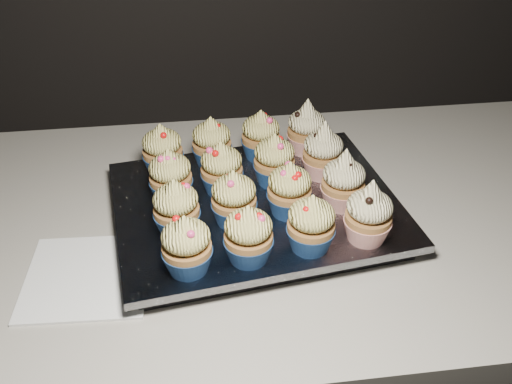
# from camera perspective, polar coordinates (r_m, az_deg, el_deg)

# --- Properties ---
(worktop) EXTENTS (2.44, 0.64, 0.04)m
(worktop) POSITION_cam_1_polar(r_m,az_deg,el_deg) (0.88, -0.25, -2.82)
(worktop) COLOR beige
(worktop) RESTS_ON cabinet
(napkin) EXTENTS (0.17, 0.17, 0.00)m
(napkin) POSITION_cam_1_polar(r_m,az_deg,el_deg) (0.79, -16.52, -8.09)
(napkin) COLOR white
(napkin) RESTS_ON worktop
(baking_tray) EXTENTS (0.41, 0.33, 0.02)m
(baking_tray) POSITION_cam_1_polar(r_m,az_deg,el_deg) (0.85, 0.00, -2.16)
(baking_tray) COLOR black
(baking_tray) RESTS_ON worktop
(foil_lining) EXTENTS (0.44, 0.37, 0.01)m
(foil_lining) POSITION_cam_1_polar(r_m,az_deg,el_deg) (0.84, 0.00, -1.23)
(foil_lining) COLOR silver
(foil_lining) RESTS_ON baking_tray
(cupcake_0) EXTENTS (0.06, 0.06, 0.08)m
(cupcake_0) POSITION_cam_1_polar(r_m,az_deg,el_deg) (0.70, -6.95, -5.37)
(cupcake_0) COLOR navy
(cupcake_0) RESTS_ON foil_lining
(cupcake_1) EXTENTS (0.06, 0.06, 0.08)m
(cupcake_1) POSITION_cam_1_polar(r_m,az_deg,el_deg) (0.71, -0.76, -4.36)
(cupcake_1) COLOR navy
(cupcake_1) RESTS_ON foil_lining
(cupcake_2) EXTENTS (0.06, 0.06, 0.08)m
(cupcake_2) POSITION_cam_1_polar(r_m,az_deg,el_deg) (0.73, 5.53, -3.25)
(cupcake_2) COLOR navy
(cupcake_2) RESTS_ON foil_lining
(cupcake_3) EXTENTS (0.06, 0.06, 0.10)m
(cupcake_3) POSITION_cam_1_polar(r_m,az_deg,el_deg) (0.76, 11.20, -2.20)
(cupcake_3) COLOR #A92417
(cupcake_3) RESTS_ON foil_lining
(cupcake_4) EXTENTS (0.06, 0.06, 0.08)m
(cupcake_4) POSITION_cam_1_polar(r_m,az_deg,el_deg) (0.76, -7.97, -1.64)
(cupcake_4) COLOR navy
(cupcake_4) RESTS_ON foil_lining
(cupcake_5) EXTENTS (0.06, 0.06, 0.08)m
(cupcake_5) POSITION_cam_1_polar(r_m,az_deg,el_deg) (0.77, -2.23, -0.72)
(cupcake_5) COLOR navy
(cupcake_5) RESTS_ON foil_lining
(cupcake_6) EXTENTS (0.06, 0.06, 0.08)m
(cupcake_6) POSITION_cam_1_polar(r_m,az_deg,el_deg) (0.79, 3.37, 0.19)
(cupcake_6) COLOR navy
(cupcake_6) RESTS_ON foil_lining
(cupcake_7) EXTENTS (0.06, 0.06, 0.10)m
(cupcake_7) POSITION_cam_1_polar(r_m,az_deg,el_deg) (0.81, 8.72, 1.02)
(cupcake_7) COLOR #A92417
(cupcake_7) RESTS_ON foil_lining
(cupcake_8) EXTENTS (0.06, 0.06, 0.08)m
(cupcake_8) POSITION_cam_1_polar(r_m,az_deg,el_deg) (0.83, -8.54, 1.53)
(cupcake_8) COLOR navy
(cupcake_8) RESTS_ON foil_lining
(cupcake_9) EXTENTS (0.06, 0.06, 0.08)m
(cupcake_9) POSITION_cam_1_polar(r_m,az_deg,el_deg) (0.84, -3.46, 2.32)
(cupcake_9) COLOR navy
(cupcake_9) RESTS_ON foil_lining
(cupcake_10) EXTENTS (0.06, 0.06, 0.08)m
(cupcake_10) POSITION_cam_1_polar(r_m,az_deg,el_deg) (0.85, 1.85, 3.14)
(cupcake_10) COLOR navy
(cupcake_10) RESTS_ON foil_lining
(cupcake_11) EXTENTS (0.06, 0.06, 0.10)m
(cupcake_11) POSITION_cam_1_polar(r_m,az_deg,el_deg) (0.87, 6.71, 3.95)
(cupcake_11) COLOR #A92417
(cupcake_11) RESTS_ON foil_lining
(cupcake_12) EXTENTS (0.06, 0.06, 0.08)m
(cupcake_12) POSITION_cam_1_polar(r_m,az_deg,el_deg) (0.89, -9.33, 4.12)
(cupcake_12) COLOR navy
(cupcake_12) RESTS_ON foil_lining
(cupcake_13) EXTENTS (0.06, 0.06, 0.08)m
(cupcake_13) POSITION_cam_1_polar(r_m,az_deg,el_deg) (0.90, -4.44, 4.90)
(cupcake_13) COLOR navy
(cupcake_13) RESTS_ON foil_lining
(cupcake_14) EXTENTS (0.06, 0.06, 0.08)m
(cupcake_14) POSITION_cam_1_polar(r_m,az_deg,el_deg) (0.92, 0.48, 5.62)
(cupcake_14) COLOR navy
(cupcake_14) RESTS_ON foil_lining
(cupcake_15) EXTENTS (0.06, 0.06, 0.10)m
(cupcake_15) POSITION_cam_1_polar(r_m,az_deg,el_deg) (0.94, 5.06, 6.28)
(cupcake_15) COLOR #A92417
(cupcake_15) RESTS_ON foil_lining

